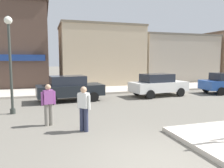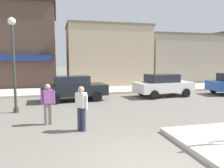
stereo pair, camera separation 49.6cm
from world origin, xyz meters
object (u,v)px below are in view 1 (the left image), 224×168
(pedestrian_crossing_far, at_px, (84,107))
(parked_car_second, at_px, (158,85))
(lamp_post, at_px, (10,51))
(parked_car_nearest, at_px, (70,88))
(pedestrian_crossing_near, at_px, (48,103))

(pedestrian_crossing_far, bearing_deg, parked_car_second, 43.78)
(pedestrian_crossing_far, bearing_deg, lamp_post, 128.45)
(lamp_post, bearing_deg, parked_car_nearest, 40.31)
(lamp_post, height_order, pedestrian_crossing_far, lamp_post)
(parked_car_nearest, xyz_separation_m, parked_car_second, (6.13, 0.03, 0.00))
(pedestrian_crossing_near, bearing_deg, parked_car_nearest, 74.71)
(lamp_post, distance_m, pedestrian_crossing_far, 4.94)
(lamp_post, distance_m, parked_car_second, 9.66)
(lamp_post, distance_m, parked_car_nearest, 4.42)
(parked_car_second, bearing_deg, pedestrian_crossing_near, -146.54)
(parked_car_nearest, distance_m, pedestrian_crossing_far, 6.00)
(pedestrian_crossing_near, bearing_deg, lamp_post, 123.58)
(pedestrian_crossing_near, bearing_deg, parked_car_second, 33.46)
(parked_car_second, xyz_separation_m, pedestrian_crossing_near, (-7.47, -4.94, 0.06))
(lamp_post, bearing_deg, parked_car_second, 15.56)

